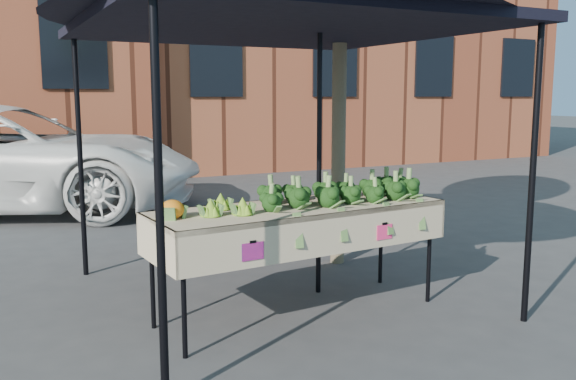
# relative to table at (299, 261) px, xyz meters

# --- Properties ---
(ground) EXTENTS (90.00, 90.00, 0.00)m
(ground) POSITION_rel_table_xyz_m (-0.03, 0.07, -0.45)
(ground) COLOR #343437
(table) EXTENTS (2.46, 0.99, 0.90)m
(table) POSITION_rel_table_xyz_m (0.00, 0.00, 0.00)
(table) COLOR tan
(table) RESTS_ON ground
(canopy) EXTENTS (3.16, 3.16, 2.74)m
(canopy) POSITION_rel_table_xyz_m (0.07, 0.51, 0.92)
(canopy) COLOR black
(canopy) RESTS_ON ground
(broccoli_heap) EXTENTS (1.57, 0.54, 0.23)m
(broccoli_heap) POSITION_rel_table_xyz_m (0.39, 0.03, 0.56)
(broccoli_heap) COLOR black
(broccoli_heap) RESTS_ON table
(romanesco_cluster) EXTENTS (0.41, 0.45, 0.18)m
(romanesco_cluster) POSITION_rel_table_xyz_m (-0.66, -0.01, 0.54)
(romanesco_cluster) COLOR #7DBB33
(romanesco_cluster) RESTS_ON table
(cauliflower_pair) EXTENTS (0.18, 0.18, 0.16)m
(cauliflower_pair) POSITION_rel_table_xyz_m (-1.05, -0.05, 0.53)
(cauliflower_pair) COLOR orange
(cauliflower_pair) RESTS_ON table
(street_tree) EXTENTS (2.16, 2.16, 4.26)m
(street_tree) POSITION_rel_table_xyz_m (1.10, 1.22, 1.68)
(street_tree) COLOR #1E4C14
(street_tree) RESTS_ON ground
(building_right) EXTENTS (12.00, 8.00, 8.50)m
(building_right) POSITION_rel_table_xyz_m (6.97, 12.57, 3.80)
(building_right) COLOR brown
(building_right) RESTS_ON ground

